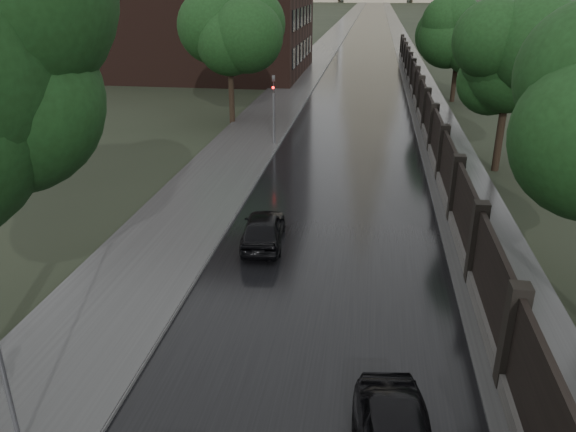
{
  "coord_description": "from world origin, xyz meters",
  "views": [
    {
      "loc": [
        1.17,
        -6.22,
        8.72
      ],
      "look_at": [
        -1.39,
        10.95,
        1.5
      ],
      "focal_mm": 35.0,
      "sensor_mm": 36.0,
      "label": 1
    }
  ],
  "objects_px": {
    "traffic_light": "(274,104)",
    "tree_right_c": "(459,37)",
    "tree_left_far": "(229,42)",
    "tree_right_b": "(509,70)",
    "hatchback_left": "(263,229)"
  },
  "relations": [
    {
      "from": "tree_right_b",
      "to": "traffic_light",
      "type": "bearing_deg",
      "value": 165.76
    },
    {
      "from": "tree_left_far",
      "to": "tree_right_c",
      "type": "relative_size",
      "value": 1.05
    },
    {
      "from": "tree_left_far",
      "to": "tree_right_b",
      "type": "height_order",
      "value": "tree_left_far"
    },
    {
      "from": "tree_right_c",
      "to": "traffic_light",
      "type": "relative_size",
      "value": 1.75
    },
    {
      "from": "tree_right_c",
      "to": "tree_left_far",
      "type": "bearing_deg",
      "value": -147.17
    },
    {
      "from": "tree_right_c",
      "to": "traffic_light",
      "type": "xyz_separation_m",
      "value": [
        -11.8,
        -15.01,
        -2.55
      ]
    },
    {
      "from": "tree_right_b",
      "to": "hatchback_left",
      "type": "xyz_separation_m",
      "value": [
        -9.9,
        -10.23,
        -4.34
      ]
    },
    {
      "from": "tree_left_far",
      "to": "traffic_light",
      "type": "xyz_separation_m",
      "value": [
        3.7,
        -5.01,
        -2.84
      ]
    },
    {
      "from": "tree_right_b",
      "to": "hatchback_left",
      "type": "bearing_deg",
      "value": -134.07
    },
    {
      "from": "tree_left_far",
      "to": "hatchback_left",
      "type": "bearing_deg",
      "value": -72.94
    },
    {
      "from": "tree_left_far",
      "to": "traffic_light",
      "type": "bearing_deg",
      "value": -53.53
    },
    {
      "from": "tree_left_far",
      "to": "tree_right_b",
      "type": "bearing_deg",
      "value": -27.3
    },
    {
      "from": "hatchback_left",
      "to": "traffic_light",
      "type": "bearing_deg",
      "value": -86.96
    },
    {
      "from": "traffic_light",
      "to": "tree_right_c",
      "type": "bearing_deg",
      "value": 51.82
    },
    {
      "from": "tree_left_far",
      "to": "tree_right_c",
      "type": "xyz_separation_m",
      "value": [
        15.5,
        10.0,
        -0.29
      ]
    }
  ]
}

